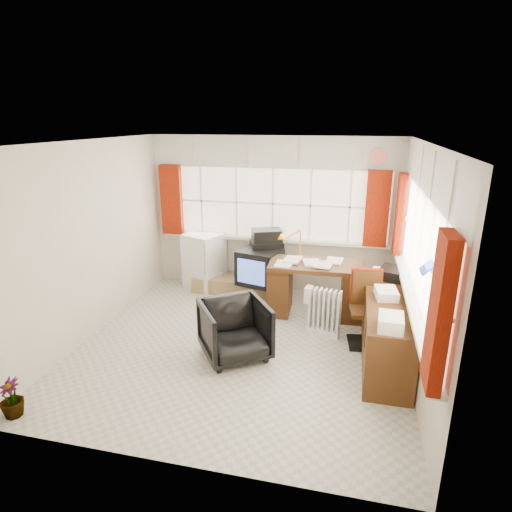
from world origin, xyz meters
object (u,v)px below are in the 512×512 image
(credenza, at_px, (385,326))
(tv_bench, at_px, (236,284))
(task_chair, at_px, (366,305))
(crt_tv, at_px, (260,267))
(desk_lamp, at_px, (300,238))
(office_chair, at_px, (235,330))
(mini_fridge, at_px, (205,261))
(radiator, at_px, (324,316))
(desk, at_px, (316,286))

(credenza, xyz_separation_m, tv_bench, (-2.28, 1.52, -0.26))
(task_chair, height_order, crt_tv, task_chair)
(desk_lamp, xyz_separation_m, credenza, (1.20, -1.18, -0.69))
(tv_bench, bearing_deg, office_chair, -74.75)
(credenza, height_order, mini_fridge, mini_fridge)
(radiator, xyz_separation_m, tv_bench, (-1.53, 1.17, -0.14))
(credenza, xyz_separation_m, crt_tv, (-1.84, 1.34, 0.14))
(desk_lamp, relative_size, credenza, 0.22)
(desk, xyz_separation_m, office_chair, (-0.82, -1.41, -0.09))
(desk, relative_size, radiator, 2.15)
(task_chair, height_order, office_chair, task_chair)
(desk, distance_m, office_chair, 1.63)
(desk_lamp, distance_m, mini_fridge, 1.81)
(crt_tv, bearing_deg, credenza, -36.09)
(desk_lamp, relative_size, mini_fridge, 0.46)
(desk_lamp, height_order, task_chair, desk_lamp)
(radiator, height_order, tv_bench, radiator)
(mini_fridge, bearing_deg, task_chair, -26.43)
(crt_tv, bearing_deg, desk_lamp, -14.49)
(crt_tv, xyz_separation_m, mini_fridge, (-1.01, 0.26, -0.06))
(desk, height_order, credenza, credenza)
(desk_lamp, bearing_deg, mini_fridge, 165.68)
(desk_lamp, distance_m, credenza, 1.82)
(desk_lamp, xyz_separation_m, crt_tv, (-0.64, 0.17, -0.55))
(credenza, bearing_deg, desk_lamp, 135.54)
(desk, distance_m, desk_lamp, 0.73)
(radiator, bearing_deg, task_chair, -5.69)
(task_chair, xyz_separation_m, radiator, (-0.51, 0.05, -0.25))
(office_chair, bearing_deg, crt_tv, 58.66)
(task_chair, bearing_deg, crt_tv, 146.97)
(radiator, bearing_deg, mini_fridge, 149.29)
(tv_bench, bearing_deg, desk_lamp, -17.60)
(credenza, distance_m, crt_tv, 2.29)
(desk, relative_size, credenza, 0.69)
(desk_lamp, xyz_separation_m, tv_bench, (-1.08, 0.34, -0.95))
(task_chair, relative_size, radiator, 1.49)
(desk_lamp, height_order, crt_tv, desk_lamp)
(radiator, distance_m, crt_tv, 1.50)
(desk, xyz_separation_m, credenza, (0.92, -0.97, -0.04))
(crt_tv, distance_m, mini_fridge, 1.04)
(task_chair, distance_m, crt_tv, 1.92)
(radiator, relative_size, mini_fridge, 0.69)
(office_chair, bearing_deg, desk, 25.25)
(office_chair, xyz_separation_m, credenza, (1.74, 0.44, 0.04))
(desk_lamp, bearing_deg, desk, -37.57)
(credenza, bearing_deg, office_chair, -165.80)
(desk, xyz_separation_m, tv_bench, (-1.35, 0.55, -0.31))
(credenza, bearing_deg, tv_bench, 146.30)
(crt_tv, bearing_deg, radiator, -42.22)
(task_chair, relative_size, mini_fridge, 1.02)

